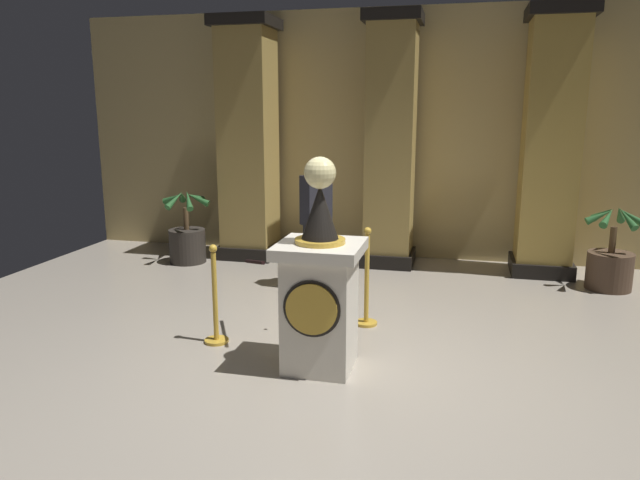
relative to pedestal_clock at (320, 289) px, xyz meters
name	(u,v)px	position (x,y,z in m)	size (l,w,h in m)	color
ground_plane	(336,365)	(0.13, 0.08, -0.73)	(10.12, 10.12, 0.00)	#9E9384
back_wall	(395,136)	(0.13, 4.38, 1.13)	(10.12, 0.16, 3.72)	tan
pedestal_clock	(320,289)	(0.00, 0.00, 0.00)	(0.73, 0.73, 1.88)	silver
stanchion_near	(367,291)	(0.23, 1.17, -0.36)	(0.24, 0.24, 1.06)	gold
stanchion_far	(215,309)	(-1.13, 0.33, -0.39)	(0.24, 0.24, 1.00)	gold
velvet_rope	(294,259)	(-0.45, 0.75, 0.06)	(1.14, 1.13, 0.22)	black
column_left	(248,142)	(-2.03, 3.79, 1.04)	(0.89, 0.89, 3.58)	black
column_right	(550,146)	(2.30, 3.79, 1.04)	(0.86, 0.86, 3.58)	black
column_centre_rear	(391,144)	(0.13, 3.79, 1.04)	(0.80, 0.80, 3.58)	black
potted_palm_left	(187,239)	(-2.81, 3.18, -0.38)	(0.75, 0.70, 1.14)	#2D2823
potted_palm_right	(610,264)	(3.05, 3.17, -0.40)	(0.73, 0.65, 1.12)	#4C3828
bystander_guest	(316,219)	(-0.63, 2.41, 0.16)	(0.40, 0.42, 1.68)	#26262D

